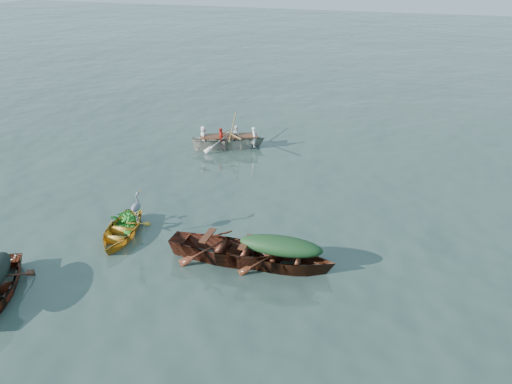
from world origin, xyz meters
TOP-DOWN VIEW (x-y plane):
  - ground at (0.00, 0.00)m, footprint 140.00×140.00m
  - yellow_dinghy at (-3.52, 0.53)m, footprint 1.99×3.31m
  - green_tarp_boat at (1.51, 0.59)m, footprint 4.24×1.63m
  - open_wooden_boat at (-0.01, 0.46)m, footprint 4.70×1.56m
  - rowed_boat at (-3.39, 8.73)m, footprint 4.64×3.11m
  - green_tarp_cover at (1.51, 0.59)m, footprint 2.33×0.90m
  - thwart_benches at (-0.01, 0.46)m, footprint 2.36×0.93m
  - heron at (-2.99, 0.70)m, footprint 0.36×0.45m
  - dinghy_weeds at (-3.62, 1.07)m, footprint 0.88×1.03m
  - rowers at (-3.39, 8.73)m, footprint 3.36×2.42m
  - oars at (-3.39, 8.73)m, footprint 1.64×2.61m

SIDE VIEW (x-z plane):
  - ground at x=0.00m, z-range 0.00..0.00m
  - yellow_dinghy at x=-3.52m, z-range -0.41..0.41m
  - green_tarp_boat at x=1.51m, z-range -0.48..0.48m
  - open_wooden_boat at x=-0.01m, z-range -0.55..0.55m
  - rowed_boat at x=-3.39m, z-range -0.54..0.54m
  - oars at x=-3.39m, z-range 0.54..0.60m
  - thwart_benches at x=-0.01m, z-range 0.55..0.59m
  - dinghy_weeds at x=-3.62m, z-range 0.41..1.01m
  - green_tarp_cover at x=1.51m, z-range 0.48..1.00m
  - heron at x=-2.99m, z-range 0.41..1.33m
  - rowers at x=-3.39m, z-range 0.54..1.30m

